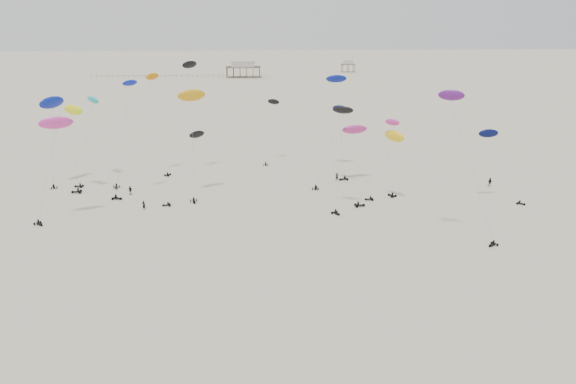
{
  "coord_description": "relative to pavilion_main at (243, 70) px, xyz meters",
  "views": [
    {
      "loc": [
        -5.99,
        -1.55,
        34.9
      ],
      "look_at": [
        0.0,
        88.0,
        7.0
      ],
      "focal_mm": 35.0,
      "sensor_mm": 36.0,
      "label": 1
    }
  ],
  "objects": [
    {
      "name": "rig_12",
      "position": [
        37.35,
        -265.54,
        13.73
      ],
      "size": [
        9.7,
        9.35,
        24.5
      ],
      "rotation": [
        0.0,
        0.0,
        2.17
      ],
      "color": "black",
      "rests_on": "ground"
    },
    {
      "name": "rig_0",
      "position": [
        20.62,
        -250.51,
        9.48
      ],
      "size": [
        4.73,
        7.7,
        19.64
      ],
      "rotation": [
        0.0,
        0.0,
        3.63
      ],
      "color": "black",
      "rests_on": "ground"
    },
    {
      "name": "spectator_3",
      "position": [
        23.01,
        -231.62,
        -4.22
      ],
      "size": [
        0.89,
        0.69,
        2.21
      ],
      "primitive_type": "imported",
      "rotation": [
        0.0,
        0.0,
        2.95
      ],
      "color": "black",
      "rests_on": "ground"
    },
    {
      "name": "pier_fence",
      "position": [
        -52.0,
        -0.0,
        -3.45
      ],
      "size": [
        80.2,
        0.2,
        1.5
      ],
      "color": "black",
      "rests_on": "ground"
    },
    {
      "name": "spectator_1",
      "position": [
        55.41,
        -238.36,
        -4.22
      ],
      "size": [
        1.26,
        1.11,
        2.24
      ],
      "primitive_type": "imported",
      "rotation": [
        0.0,
        0.0,
        5.75
      ],
      "color": "black",
      "rests_on": "ground"
    },
    {
      "name": "rig_15",
      "position": [
        -38.38,
        -228.93,
        12.03
      ],
      "size": [
        5.52,
        9.59,
        19.27
      ],
      "rotation": [
        0.0,
        0.0,
        0.46
      ],
      "color": "black",
      "rests_on": "ground"
    },
    {
      "name": "rig_3",
      "position": [
        -20.39,
        -225.0,
        10.92
      ],
      "size": [
        9.46,
        17.11,
        25.99
      ],
      "rotation": [
        0.0,
        0.0,
        3.28
      ],
      "color": "black",
      "rests_on": "ground"
    },
    {
      "name": "rig_6",
      "position": [
        -7.7,
        -238.96,
        13.4
      ],
      "size": [
        6.13,
        10.54,
        21.58
      ],
      "rotation": [
        0.0,
        0.0,
        3.34
      ],
      "color": "black",
      "rests_on": "ground"
    },
    {
      "name": "rig_16",
      "position": [
        21.87,
        -233.87,
        7.87
      ],
      "size": [
        9.07,
        8.94,
        17.57
      ],
      "rotation": [
        0.0,
        0.0,
        6.02
      ],
      "color": "black",
      "rests_on": "ground"
    },
    {
      "name": "rig_17",
      "position": [
        -31.36,
        -225.58,
        10.08
      ],
      "size": [
        5.41,
        12.58,
        19.27
      ],
      "rotation": [
        0.0,
        0.0,
        1.5
      ],
      "color": "black",
      "rests_on": "ground"
    },
    {
      "name": "pavilion_main",
      "position": [
        0.0,
        0.0,
        0.0
      ],
      "size": [
        21.0,
        13.0,
        9.8
      ],
      "color": "brown",
      "rests_on": "ground"
    },
    {
      "name": "spectator_2",
      "position": [
        -21.13,
        -239.12,
        -4.22
      ],
      "size": [
        1.45,
        1.14,
        2.18
      ],
      "primitive_type": "imported",
      "rotation": [
        0.0,
        0.0,
        5.88
      ],
      "color": "black",
      "rests_on": "ground"
    },
    {
      "name": "ground_plane",
      "position": [
        10.0,
        -150.0,
        -4.22
      ],
      "size": [
        900.0,
        900.0,
        0.0
      ],
      "primitive_type": "plane",
      "color": "beige"
    },
    {
      "name": "rig_4",
      "position": [
        51.76,
        -246.78,
        6.45
      ],
      "size": [
        8.77,
        6.79,
        14.71
      ],
      "rotation": [
        0.0,
        0.0,
        3.91
      ],
      "color": "black",
      "rests_on": "ground"
    },
    {
      "name": "rig_7",
      "position": [
        27.98,
        -247.64,
        3.73
      ],
      "size": [
        9.46,
        6.98,
        16.7
      ],
      "rotation": [
        0.0,
        0.0,
        4.78
      ],
      "color": "black",
      "rests_on": "ground"
    },
    {
      "name": "rig_9",
      "position": [
        24.36,
        -221.39,
        12.79
      ],
      "size": [
        5.02,
        14.83,
        23.56
      ],
      "rotation": [
        0.0,
        0.0,
        1.92
      ],
      "color": "black",
      "rests_on": "ground"
    },
    {
      "name": "rig_2",
      "position": [
        -8.46,
        -239.22,
        4.95
      ],
      "size": [
        8.16,
        12.96,
        15.91
      ],
      "rotation": [
        0.0,
        0.0,
        1.73
      ],
      "color": "black",
      "rests_on": "ground"
    },
    {
      "name": "rig_1",
      "position": [
        9.03,
        -212.63,
        5.79
      ],
      "size": [
        4.72,
        8.84,
        15.82
      ],
      "rotation": [
        0.0,
        0.0,
        6.23
      ],
      "color": "black",
      "rests_on": "ground"
    },
    {
      "name": "rig_11",
      "position": [
        -21.39,
        -239.06,
        8.46
      ],
      "size": [
        6.21,
        8.59,
        23.34
      ],
      "rotation": [
        0.0,
        0.0,
        4.34
      ],
      "color": "black",
      "rests_on": "ground"
    },
    {
      "name": "rig_13",
      "position": [
        31.46,
        -245.21,
        7.09
      ],
      "size": [
        7.56,
        5.37,
        14.03
      ],
      "rotation": [
        0.0,
        0.0,
        1.55
      ],
      "color": "black",
      "rests_on": "ground"
    },
    {
      "name": "rig_8",
      "position": [
        27.5,
        -232.05,
        5.89
      ],
      "size": [
        9.66,
        16.63,
        17.66
      ],
      "rotation": [
        0.0,
        0.0,
        0.55
      ],
      "color": "black",
      "rests_on": "ground"
    },
    {
      "name": "pavilion_small",
      "position": [
        70.0,
        30.0,
        -0.74
      ],
      "size": [
        9.0,
        7.0,
        8.0
      ],
      "color": "brown",
      "rests_on": "ground"
    },
    {
      "name": "rig_5",
      "position": [
        -10.77,
        -220.84,
        15.85
      ],
      "size": [
        8.76,
        8.59,
        25.82
      ],
      "rotation": [
        0.0,
        0.0,
        5.72
      ],
      "color": "black",
      "rests_on": "ground"
    },
    {
      "name": "rig_14",
      "position": [
        -30.56,
        -252.04,
        11.15
      ],
      "size": [
        7.75,
        8.22,
        18.78
      ],
      "rotation": [
        0.0,
        0.0,
        3.94
      ],
      "color": "black",
      "rests_on": "ground"
    },
    {
      "name": "spectator_0",
      "position": [
        -16.62,
        -248.96,
        -4.22
      ],
      "size": [
        0.9,
        0.76,
        2.08
      ],
      "primitive_type": "imported",
      "rotation": [
        0.0,
        0.0,
        2.76
      ],
      "color": "black",
      "rests_on": "ground"
    },
    {
      "name": "rig_10",
      "position": [
        -32.44,
        -234.35,
        9.57
      ],
      "size": [
        5.5,
        6.8,
        18.1
      ],
      "rotation": [
        0.0,
        0.0,
        1.66
      ],
      "color": "black",
      "rests_on": "ground"
    }
  ]
}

